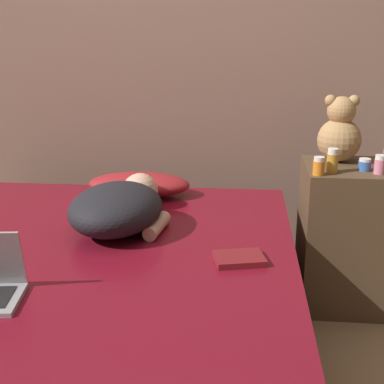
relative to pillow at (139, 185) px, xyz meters
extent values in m
plane|color=#937551|center=(-0.06, -0.73, -0.53)|extent=(12.00, 12.00, 0.00)
cube|color=#846656|center=(-0.06, 0.47, 0.77)|extent=(8.00, 0.06, 2.60)
cube|color=#4C331E|center=(-0.06, -0.73, -0.40)|extent=(1.65, 1.83, 0.26)
cube|color=maroon|center=(-0.06, -0.73, -0.16)|extent=(1.62, 1.79, 0.21)
cube|color=brown|center=(1.04, -0.15, -0.18)|extent=(0.42, 0.44, 0.69)
ellipsoid|color=maroon|center=(0.00, 0.00, 0.00)|extent=(0.53, 0.28, 0.12)
ellipsoid|color=black|center=(0.00, -0.51, 0.04)|extent=(0.45, 0.54, 0.20)
sphere|color=#DBAD8E|center=(0.04, -0.20, 0.03)|extent=(0.17, 0.17, 0.17)
cylinder|color=#DBAD8E|center=(0.18, -0.51, -0.03)|extent=(0.09, 0.23, 0.06)
sphere|color=tan|center=(0.99, -0.05, 0.27)|extent=(0.21, 0.21, 0.21)
sphere|color=tan|center=(0.99, -0.05, 0.41)|extent=(0.13, 0.13, 0.13)
sphere|color=tan|center=(0.93, -0.05, 0.45)|extent=(0.05, 0.05, 0.05)
sphere|color=tan|center=(1.04, -0.05, 0.45)|extent=(0.05, 0.05, 0.05)
cylinder|color=gold|center=(0.93, -0.28, 0.20)|extent=(0.05, 0.05, 0.08)
cylinder|color=white|center=(0.93, -0.28, 0.26)|extent=(0.05, 0.05, 0.02)
cylinder|color=pink|center=(1.13, -0.28, 0.19)|extent=(0.05, 0.05, 0.07)
cylinder|color=white|center=(1.13, -0.28, 0.24)|extent=(0.05, 0.05, 0.02)
cylinder|color=#3866B2|center=(1.08, -0.23, 0.18)|extent=(0.06, 0.06, 0.04)
cylinder|color=white|center=(1.08, -0.23, 0.21)|extent=(0.05, 0.05, 0.01)
cylinder|color=orange|center=(0.86, -0.32, 0.19)|extent=(0.05, 0.05, 0.06)
cylinder|color=white|center=(0.86, -0.32, 0.23)|extent=(0.05, 0.05, 0.02)
cube|color=maroon|center=(0.53, -0.78, -0.05)|extent=(0.21, 0.18, 0.02)
camera|label=1|loc=(0.53, -2.62, 0.77)|focal=50.00mm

